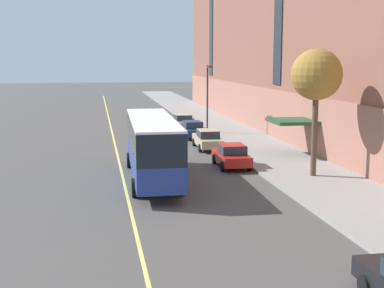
% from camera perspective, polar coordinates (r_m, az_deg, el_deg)
% --- Properties ---
extents(ground_plane, '(260.00, 260.00, 0.00)m').
position_cam_1_polar(ground_plane, '(32.55, -4.33, -3.63)').
color(ground_plane, '#4C4947').
extents(sidewalk, '(5.97, 160.00, 0.15)m').
position_cam_1_polar(sidewalk, '(37.59, 10.00, -1.89)').
color(sidewalk, gray).
rests_on(sidewalk, ground).
extents(city_bus, '(2.99, 12.07, 3.73)m').
position_cam_1_polar(city_bus, '(31.38, -4.26, -0.09)').
color(city_bus, navy).
rests_on(city_bus, ground).
extents(parked_car_red_1, '(2.06, 4.27, 1.56)m').
position_cam_1_polar(parked_car_red_1, '(35.60, 4.23, -1.24)').
color(parked_car_red_1, '#B21E19').
rests_on(parked_car_red_1, ground).
extents(parked_car_navy_2, '(2.02, 4.48, 1.56)m').
position_cam_1_polar(parked_car_navy_2, '(48.53, 0.03, 1.57)').
color(parked_car_navy_2, navy).
rests_on(parked_car_navy_2, ground).
extents(parked_car_champagne_3, '(1.99, 4.77, 1.56)m').
position_cam_1_polar(parked_car_champagne_3, '(54.44, -1.01, 2.40)').
color(parked_car_champagne_3, '#BCAD89').
rests_on(parked_car_champagne_3, ground).
extents(parked_car_champagne_4, '(1.99, 4.83, 1.56)m').
position_cam_1_polar(parked_car_champagne_4, '(42.67, 1.66, 0.52)').
color(parked_car_champagne_4, '#BCAD89').
rests_on(parked_car_champagne_4, ground).
extents(street_tree_mid_block, '(3.03, 3.03, 7.59)m').
position_cam_1_polar(street_tree_mid_block, '(32.53, 13.14, 7.09)').
color(street_tree_mid_block, brown).
rests_on(street_tree_mid_block, sidewalk).
extents(street_lamp, '(0.36, 1.48, 6.39)m').
position_cam_1_polar(street_lamp, '(50.76, 1.71, 5.67)').
color(street_lamp, '#2D2D30').
rests_on(street_lamp, sidewalk).
extents(fire_hydrant, '(0.42, 0.24, 0.72)m').
position_cam_1_polar(fire_hydrant, '(58.06, 0.14, 2.53)').
color(fire_hydrant, red).
rests_on(fire_hydrant, sidewalk).
extents(lane_centerline, '(0.16, 140.00, 0.01)m').
position_cam_1_polar(lane_centerline, '(35.36, -7.61, -2.65)').
color(lane_centerline, '#E0D66B').
rests_on(lane_centerline, ground).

